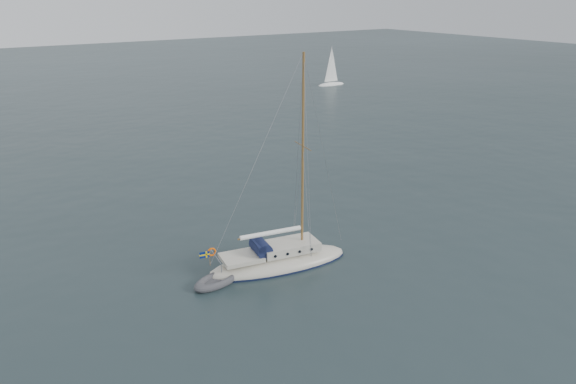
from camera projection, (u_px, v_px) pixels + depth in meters
ground at (273, 286)px, 30.27m from camera, size 300.00×300.00×0.00m
sailboat at (278, 250)px, 32.22m from camera, size 8.85×2.65×12.60m
dinghy at (217, 280)px, 30.48m from camera, size 3.02×1.36×0.43m
distant_yacht_b at (331, 67)px, 92.46m from camera, size 5.23×2.79×6.92m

